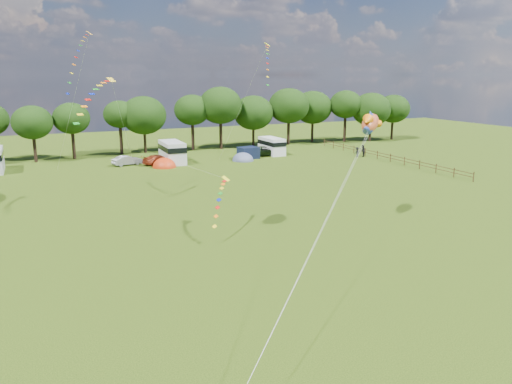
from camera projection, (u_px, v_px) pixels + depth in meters
name	position (u px, v px, depth m)	size (l,w,h in m)	color
ground_plane	(311.00, 287.00, 29.31)	(180.00, 180.00, 0.00)	black
tree_line	(167.00, 112.00, 78.91)	(102.98, 10.98, 10.27)	black
fence	(384.00, 156.00, 72.44)	(0.12, 33.12, 1.20)	#472D19
car_b	(127.00, 160.00, 68.53)	(1.42, 3.80, 1.34)	gray
car_c	(159.00, 160.00, 69.19)	(1.87, 4.46, 1.34)	maroon
car_d	(264.00, 151.00, 76.58)	(2.38, 5.27, 1.44)	black
campervan_c	(172.00, 151.00, 70.13)	(2.69, 6.20, 3.03)	silver
campervan_d	(272.00, 145.00, 77.76)	(2.49, 5.43, 2.62)	white
tent_orange	(164.00, 167.00, 67.26)	(3.22, 3.53, 2.52)	red
tent_greyblue	(243.00, 160.00, 72.34)	(3.15, 3.44, 2.34)	slate
awning_navy	(248.00, 153.00, 73.99)	(2.75, 2.23, 1.72)	black
fish_kite	(370.00, 123.00, 39.69)	(3.47, 3.30, 2.03)	#C35126
streamer_kite_a	(80.00, 52.00, 45.64)	(3.22, 5.59, 5.76)	#FFAB31
streamer_kite_b	(97.00, 93.00, 44.17)	(4.39, 4.74, 3.84)	yellow
streamer_kite_c	(221.00, 193.00, 38.92)	(3.20, 5.03, 2.82)	#FFF31C
walker_a	(363.00, 151.00, 75.44)	(0.90, 0.56, 1.86)	black
walker_b	(357.00, 152.00, 75.53)	(0.95, 0.44, 1.47)	black
streamer_kite_d	(268.00, 57.00, 49.97)	(2.66, 5.09, 4.28)	#FBFF17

